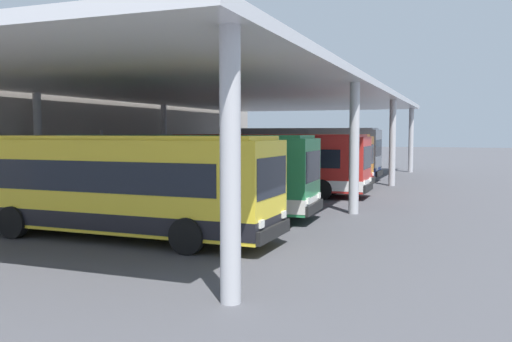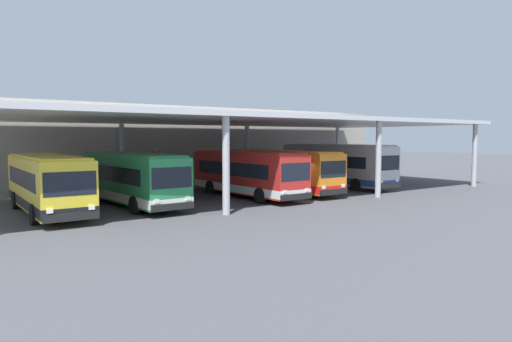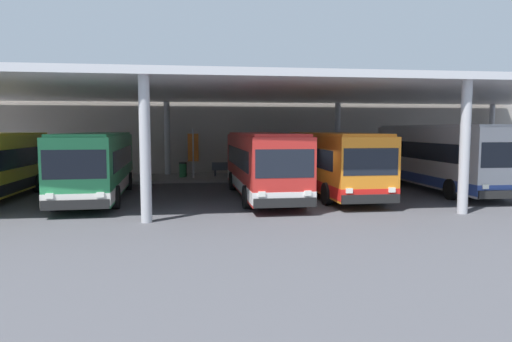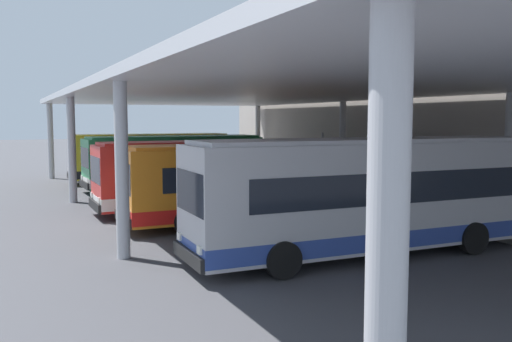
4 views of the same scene
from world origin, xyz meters
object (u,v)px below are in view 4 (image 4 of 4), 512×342
at_px(bench_waiting, 357,183).
at_px(trash_bin, 324,178).
at_px(bus_nearest_bay, 152,157).
at_px(banner_sign, 322,157).
at_px(bus_middle_bay, 212,174).
at_px(bus_second_bay, 175,161).
at_px(bus_departing, 368,196).
at_px(bus_far_bay, 255,182).

xyz_separation_m(bench_waiting, trash_bin, (-2.85, -0.33, 0.01)).
distance_m(bus_nearest_bay, banner_sign, 12.06).
relative_size(bus_middle_bay, bench_waiting, 5.86).
relative_size(bus_nearest_bay, bus_second_bay, 0.99).
bearing_deg(bus_departing, bus_second_bay, -177.96).
height_order(bench_waiting, trash_bin, trash_bin).
bearing_deg(bus_nearest_bay, bench_waiting, 35.69).
bearing_deg(bench_waiting, banner_sign, -157.94).
bearing_deg(bus_departing, bus_middle_bay, -172.71).
bearing_deg(bus_departing, bus_nearest_bay, -177.89).
height_order(bus_middle_bay, bench_waiting, bus_middle_bay).
xyz_separation_m(bus_second_bay, bus_far_bay, (11.68, -0.20, 0.00)).
distance_m(bus_nearest_bay, bench_waiting, 14.35).
height_order(bus_departing, bench_waiting, bus_departing).
xyz_separation_m(bus_middle_bay, bench_waiting, (-1.17, 8.79, -0.99)).
distance_m(bus_middle_bay, trash_bin, 9.42).
distance_m(bus_far_bay, trash_bin, 11.17).
relative_size(bus_middle_bay, bus_departing, 0.93).
bearing_deg(bench_waiting, bus_far_bay, -59.82).
relative_size(bus_departing, trash_bin, 11.60).
distance_m(bus_departing, bench_waiting, 13.53).
bearing_deg(bus_far_bay, bus_departing, 7.60).
bearing_deg(banner_sign, bus_departing, -26.42).
bearing_deg(bus_middle_bay, bus_nearest_bay, 178.03).
relative_size(bus_nearest_bay, banner_sign, 3.30).
height_order(bus_departing, trash_bin, bus_departing).
bearing_deg(bus_second_bay, trash_bin, 63.07).
bearing_deg(trash_bin, bus_nearest_bay, -137.59).
bearing_deg(banner_sign, bus_second_bay, -122.63).
bearing_deg(bus_departing, trash_bin, 152.91).
distance_m(bus_second_bay, bus_departing, 18.02).
xyz_separation_m(bus_departing, trash_bin, (-14.04, 7.18, -1.16)).
relative_size(bus_nearest_bay, bus_far_bay, 1.00).
distance_m(bus_second_bay, bus_middle_bay, 8.02).
distance_m(bus_middle_bay, bus_departing, 10.10).
bearing_deg(bus_far_bay, bus_nearest_bay, 179.99).
bearing_deg(bus_nearest_bay, bus_middle_bay, -1.97).
bearing_deg(trash_bin, bus_departing, -27.09).
xyz_separation_m(bus_middle_bay, bus_departing, (10.01, 1.28, 0.19)).
distance_m(trash_bin, banner_sign, 1.57).
xyz_separation_m(bus_nearest_bay, banner_sign, (9.46, 7.47, 0.32)).
bearing_deg(bus_second_bay, bench_waiting, 50.08).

